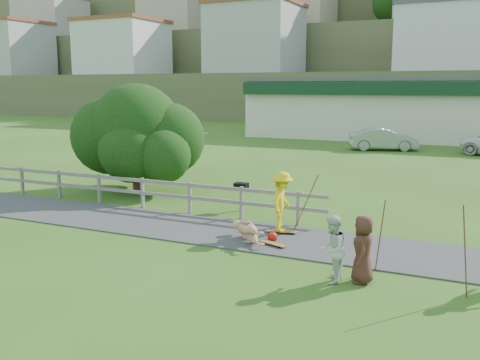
{
  "coord_description": "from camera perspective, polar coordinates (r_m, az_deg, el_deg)",
  "views": [
    {
      "loc": [
        7.35,
        -12.57,
        4.41
      ],
      "look_at": [
        0.55,
        2.0,
        1.57
      ],
      "focal_mm": 40.0,
      "sensor_mm": 36.0,
      "label": 1
    }
  ],
  "objects": [
    {
      "name": "helmet",
      "position": [
        15.43,
        3.47,
        -6.06
      ],
      "size": [
        0.29,
        0.29,
        0.29
      ],
      "primitive_type": "sphere",
      "color": "#B3180E",
      "rests_on": "ground"
    },
    {
      "name": "pole_spec_right",
      "position": [
        12.17,
        22.88,
        -7.08
      ],
      "size": [
        0.03,
        0.03,
        2.0
      ],
      "primitive_type": "cylinder",
      "color": "brown",
      "rests_on": "ground"
    },
    {
      "name": "skater_rider",
      "position": [
        15.99,
        4.52,
        -2.69
      ],
      "size": [
        0.79,
        1.23,
        1.81
      ],
      "primitive_type": "imported",
      "rotation": [
        0.0,
        0.0,
        1.67
      ],
      "color": "yellow",
      "rests_on": "ground"
    },
    {
      "name": "fence",
      "position": [
        20.21,
        -11.8,
        -0.72
      ],
      "size": [
        15.05,
        0.1,
        1.1
      ],
      "color": "slate",
      "rests_on": "ground"
    },
    {
      "name": "longboard_fallen",
      "position": [
        14.99,
        3.54,
        -6.94
      ],
      "size": [
        0.87,
        0.48,
        0.09
      ],
      "primitive_type": null,
      "rotation": [
        0.0,
        0.0,
        -0.34
      ],
      "color": "olive",
      "rests_on": "ground"
    },
    {
      "name": "ground",
      "position": [
        15.21,
        -5.12,
        -6.89
      ],
      "size": [
        260.0,
        260.0,
        0.0
      ],
      "primitive_type": "plane",
      "color": "#315418",
      "rests_on": "ground"
    },
    {
      "name": "spectator_a",
      "position": [
        12.32,
        9.79,
        -7.31
      ],
      "size": [
        0.67,
        0.82,
        1.55
      ],
      "primitive_type": "imported",
      "rotation": [
        0.0,
        0.0,
        4.83
      ],
      "color": "silver",
      "rests_on": "ground"
    },
    {
      "name": "skater_fallen",
      "position": [
        15.3,
        0.89,
        -5.5
      ],
      "size": [
        1.53,
        1.56,
        0.64
      ],
      "primitive_type": "imported",
      "rotation": [
        0.0,
        0.0,
        0.8
      ],
      "color": "tan",
      "rests_on": "ground"
    },
    {
      "name": "longboard_rider",
      "position": [
        16.2,
        4.47,
        -5.64
      ],
      "size": [
        0.93,
        0.41,
        0.1
      ],
      "primitive_type": null,
      "rotation": [
        0.0,
        0.0,
        0.21
      ],
      "color": "olive",
      "rests_on": "ground"
    },
    {
      "name": "car_silver",
      "position": [
        38.4,
        15.03,
        4.22
      ],
      "size": [
        4.91,
        3.03,
        1.53
      ],
      "primitive_type": "imported",
      "rotation": [
        0.0,
        0.0,
        1.9
      ],
      "color": "#929499",
      "rests_on": "ground"
    },
    {
      "name": "bbq",
      "position": [
        19.07,
        0.13,
        -1.81
      ],
      "size": [
        0.47,
        0.36,
        1.01
      ],
      "primitive_type": null,
      "rotation": [
        0.0,
        0.0,
        0.02
      ],
      "color": "black",
      "rests_on": "ground"
    },
    {
      "name": "pole_spec_left",
      "position": [
        13.21,
        14.73,
        -5.78
      ],
      "size": [
        0.03,
        0.03,
        1.78
      ],
      "primitive_type": "cylinder",
      "color": "brown",
      "rests_on": "ground"
    },
    {
      "name": "hillside",
      "position": [
        104.61,
        21.63,
        14.82
      ],
      "size": [
        220.0,
        67.0,
        47.5
      ],
      "color": "#4D5A35",
      "rests_on": "ground"
    },
    {
      "name": "pole_rider",
      "position": [
        16.15,
        7.01,
        -2.29
      ],
      "size": [
        0.03,
        0.03,
        1.99
      ],
      "primitive_type": "cylinder",
      "color": "brown",
      "rests_on": "ground"
    },
    {
      "name": "path",
      "position": [
        16.47,
        -2.49,
        -5.47
      ],
      "size": [
        34.0,
        3.0,
        0.04
      ],
      "primitive_type": "cube",
      "color": "#3A3A3C",
      "rests_on": "ground"
    },
    {
      "name": "tree",
      "position": [
        23.03,
        -10.93,
        3.39
      ],
      "size": [
        6.23,
        6.23,
        3.66
      ],
      "primitive_type": null,
      "color": "black",
      "rests_on": "ground"
    },
    {
      "name": "spectator_c",
      "position": [
        12.45,
        12.99,
        -7.22
      ],
      "size": [
        0.63,
        0.84,
        1.56
      ],
      "primitive_type": "imported",
      "rotation": [
        0.0,
        0.0,
        4.9
      ],
      "color": "#4C271E",
      "rests_on": "ground"
    },
    {
      "name": "strip_mall",
      "position": [
        47.66,
        21.15,
        7.14
      ],
      "size": [
        32.5,
        10.75,
        5.1
      ],
      "color": "silver",
      "rests_on": "ground"
    }
  ]
}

